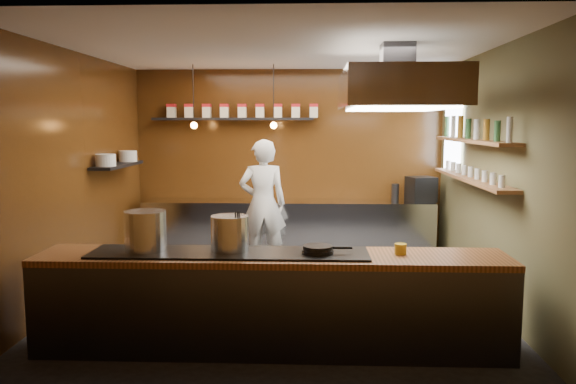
# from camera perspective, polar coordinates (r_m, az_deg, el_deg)

# --- Properties ---
(floor) EXTENTS (5.00, 5.00, 0.00)m
(floor) POSITION_cam_1_polar(r_m,az_deg,el_deg) (7.05, -0.70, -10.61)
(floor) COLOR black
(floor) RESTS_ON ground
(back_wall) EXTENTS (5.00, 0.00, 5.00)m
(back_wall) POSITION_cam_1_polar(r_m,az_deg,el_deg) (9.24, 0.12, 3.08)
(back_wall) COLOR #311B08
(back_wall) RESTS_ON ground
(left_wall) EXTENTS (0.00, 5.00, 5.00)m
(left_wall) POSITION_cam_1_polar(r_m,az_deg,el_deg) (7.32, -20.65, 1.59)
(left_wall) COLOR #311B08
(left_wall) RESTS_ON ground
(right_wall) EXTENTS (0.00, 5.00, 5.00)m
(right_wall) POSITION_cam_1_polar(r_m,az_deg,el_deg) (7.07, 19.95, 1.44)
(right_wall) COLOR brown
(right_wall) RESTS_ON ground
(ceiling) EXTENTS (5.00, 5.00, 0.00)m
(ceiling) POSITION_cam_1_polar(r_m,az_deg,el_deg) (6.78, -0.74, 14.35)
(ceiling) COLOR silver
(ceiling) RESTS_ON back_wall
(window_pane) EXTENTS (0.00, 1.00, 1.00)m
(window_pane) POSITION_cam_1_polar(r_m,az_deg,el_deg) (8.67, 16.37, 5.18)
(window_pane) COLOR white
(window_pane) RESTS_ON right_wall
(prep_counter) EXTENTS (4.60, 0.65, 0.90)m
(prep_counter) POSITION_cam_1_polar(r_m,az_deg,el_deg) (9.05, 0.03, -3.71)
(prep_counter) COLOR silver
(prep_counter) RESTS_ON floor
(pass_counter) EXTENTS (4.40, 0.72, 0.94)m
(pass_counter) POSITION_cam_1_polar(r_m,az_deg,el_deg) (5.39, -1.68, -11.04)
(pass_counter) COLOR #38383D
(pass_counter) RESTS_ON floor
(tin_shelf) EXTENTS (2.60, 0.26, 0.04)m
(tin_shelf) POSITION_cam_1_polar(r_m,az_deg,el_deg) (9.16, -5.60, 7.39)
(tin_shelf) COLOR black
(tin_shelf) RESTS_ON back_wall
(plate_shelf) EXTENTS (0.30, 1.40, 0.04)m
(plate_shelf) POSITION_cam_1_polar(r_m,az_deg,el_deg) (8.19, -16.92, 2.62)
(plate_shelf) COLOR black
(plate_shelf) RESTS_ON left_wall
(bottle_shelf_upper) EXTENTS (0.26, 2.80, 0.04)m
(bottle_shelf_upper) POSITION_cam_1_polar(r_m,az_deg,el_deg) (7.29, 18.18, 4.98)
(bottle_shelf_upper) COLOR #915E3A
(bottle_shelf_upper) RESTS_ON right_wall
(bottle_shelf_lower) EXTENTS (0.26, 2.80, 0.04)m
(bottle_shelf_lower) POSITION_cam_1_polar(r_m,az_deg,el_deg) (7.32, 18.04, 1.30)
(bottle_shelf_lower) COLOR #915E3A
(bottle_shelf_lower) RESTS_ON right_wall
(extractor_hood) EXTENTS (1.20, 2.00, 0.72)m
(extractor_hood) POSITION_cam_1_polar(r_m,az_deg,el_deg) (6.39, 10.97, 10.21)
(extractor_hood) COLOR #38383D
(extractor_hood) RESTS_ON ceiling
(pendant_left) EXTENTS (0.10, 0.10, 0.95)m
(pendant_left) POSITION_cam_1_polar(r_m,az_deg,el_deg) (8.59, -9.54, 7.03)
(pendant_left) COLOR black
(pendant_left) RESTS_ON ceiling
(pendant_right) EXTENTS (0.10, 0.10, 0.95)m
(pendant_right) POSITION_cam_1_polar(r_m,az_deg,el_deg) (8.43, -1.47, 7.13)
(pendant_right) COLOR black
(pendant_right) RESTS_ON ceiling
(storage_tins) EXTENTS (2.43, 0.13, 0.22)m
(storage_tins) POSITION_cam_1_polar(r_m,az_deg,el_deg) (9.14, -4.67, 8.23)
(storage_tins) COLOR beige
(storage_tins) RESTS_ON tin_shelf
(plate_stacks) EXTENTS (0.26, 1.16, 0.16)m
(plate_stacks) POSITION_cam_1_polar(r_m,az_deg,el_deg) (8.19, -16.94, 3.32)
(plate_stacks) COLOR silver
(plate_stacks) RESTS_ON plate_shelf
(bottles) EXTENTS (0.06, 2.66, 0.24)m
(bottles) POSITION_cam_1_polar(r_m,az_deg,el_deg) (7.29, 18.22, 6.08)
(bottles) COLOR silver
(bottles) RESTS_ON bottle_shelf_upper
(wine_glasses) EXTENTS (0.07, 2.37, 0.13)m
(wine_glasses) POSITION_cam_1_polar(r_m,az_deg,el_deg) (7.31, 18.06, 1.96)
(wine_glasses) COLOR silver
(wine_glasses) RESTS_ON bottle_shelf_lower
(stockpot_large) EXTENTS (0.51, 0.51, 0.38)m
(stockpot_large) POSITION_cam_1_polar(r_m,az_deg,el_deg) (5.46, -14.29, -3.83)
(stockpot_large) COLOR silver
(stockpot_large) RESTS_ON pass_counter
(stockpot_small) EXTENTS (0.40, 0.40, 0.33)m
(stockpot_small) POSITION_cam_1_polar(r_m,az_deg,el_deg) (5.32, -5.93, -4.20)
(stockpot_small) COLOR silver
(stockpot_small) RESTS_ON pass_counter
(utensil_crock) EXTENTS (0.14, 0.14, 0.16)m
(utensil_crock) POSITION_cam_1_polar(r_m,az_deg,el_deg) (5.29, -5.14, -5.19)
(utensil_crock) COLOR #B5B7BC
(utensil_crock) RESTS_ON pass_counter
(frying_pan) EXTENTS (0.46, 0.29, 0.07)m
(frying_pan) POSITION_cam_1_polar(r_m,az_deg,el_deg) (5.21, 3.08, -5.86)
(frying_pan) COLOR black
(frying_pan) RESTS_ON pass_counter
(butter_jar) EXTENTS (0.14, 0.14, 0.10)m
(butter_jar) POSITION_cam_1_polar(r_m,az_deg,el_deg) (5.36, 11.36, -5.69)
(butter_jar) COLOR gold
(butter_jar) RESTS_ON pass_counter
(espresso_machine) EXTENTS (0.48, 0.47, 0.39)m
(espresso_machine) POSITION_cam_1_polar(r_m,az_deg,el_deg) (9.10, 13.36, 0.28)
(espresso_machine) COLOR black
(espresso_machine) RESTS_ON prep_counter
(chef) EXTENTS (0.76, 0.57, 1.90)m
(chef) POSITION_cam_1_polar(r_m,az_deg,el_deg) (8.27, -2.58, -1.22)
(chef) COLOR white
(chef) RESTS_ON floor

